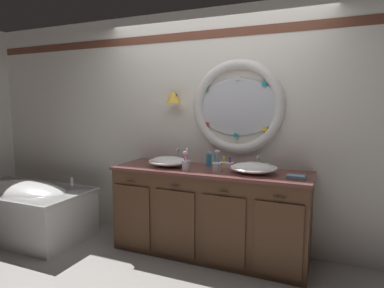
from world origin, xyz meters
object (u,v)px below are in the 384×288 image
object	(u,v)px
sink_basin_left	(169,161)
toothbrush_holder_right	(217,166)
bathtub	(24,207)
folded_hand_towel	(296,177)
toothbrush_holder_left	(186,165)
toiletry_basket	(227,164)
soap_dispenser	(209,160)
sink_basin_right	(253,168)

from	to	relation	value
sink_basin_left	toothbrush_holder_right	size ratio (longest dim) A/B	1.97
bathtub	folded_hand_towel	size ratio (longest dim) A/B	9.38
sink_basin_left	toothbrush_holder_left	world-z (taller)	toothbrush_holder_left
bathtub	toothbrush_holder_left	bearing A→B (deg)	6.20
toothbrush_holder_right	toiletry_basket	world-z (taller)	toothbrush_holder_right
soap_dispenser	bathtub	bearing A→B (deg)	-166.23
bathtub	folded_hand_towel	world-z (taller)	folded_hand_towel
sink_basin_right	toiletry_basket	size ratio (longest dim) A/B	3.05
toothbrush_holder_left	toothbrush_holder_right	bearing A→B (deg)	18.54
toothbrush_holder_right	soap_dispenser	distance (m)	0.27
soap_dispenser	toiletry_basket	bearing A→B (deg)	17.09
toothbrush_holder_left	bathtub	bearing A→B (deg)	-173.80
sink_basin_right	bathtub	bearing A→B (deg)	-172.13
soap_dispenser	folded_hand_towel	bearing A→B (deg)	-14.55
soap_dispenser	toiletry_basket	size ratio (longest dim) A/B	1.13
soap_dispenser	toiletry_basket	distance (m)	0.20
bathtub	toothbrush_holder_right	bearing A→B (deg)	7.79
toothbrush_holder_right	soap_dispenser	size ratio (longest dim) A/B	1.32
sink_basin_left	sink_basin_right	size ratio (longest dim) A/B	0.96
sink_basin_left	sink_basin_right	xyz separation A→B (m)	(0.92, -0.00, -0.00)
toothbrush_holder_left	folded_hand_towel	bearing A→B (deg)	3.94
toothbrush_holder_left	toiletry_basket	world-z (taller)	toothbrush_holder_left
soap_dispenser	folded_hand_towel	world-z (taller)	soap_dispenser
bathtub	soap_dispenser	xyz separation A→B (m)	(2.17, 0.53, 0.64)
toiletry_basket	sink_basin_left	bearing A→B (deg)	-159.54
sink_basin_right	soap_dispenser	world-z (taller)	soap_dispenser
soap_dispenser	toiletry_basket	world-z (taller)	soap_dispenser
folded_hand_towel	toiletry_basket	size ratio (longest dim) A/B	1.15
sink_basin_right	folded_hand_towel	size ratio (longest dim) A/B	2.65
sink_basin_right	toothbrush_holder_left	bearing A→B (deg)	-166.96
toothbrush_holder_right	soap_dispenser	xyz separation A→B (m)	(-0.16, 0.21, 0.02)
sink_basin_left	toiletry_basket	xyz separation A→B (m)	(0.58, 0.22, -0.03)
toothbrush_holder_left	folded_hand_towel	size ratio (longest dim) A/B	1.32
sink_basin_right	toiletry_basket	bearing A→B (deg)	146.88
sink_basin_right	toothbrush_holder_right	world-z (taller)	toothbrush_holder_right
sink_basin_right	soap_dispenser	distance (m)	0.54
toothbrush_holder_right	toiletry_basket	distance (m)	0.27
bathtub	sink_basin_right	distance (m)	2.78
sink_basin_left	toothbrush_holder_left	distance (m)	0.31
soap_dispenser	toothbrush_holder_left	bearing A→B (deg)	-112.58
toothbrush_holder_right	folded_hand_towel	bearing A→B (deg)	-1.91
toothbrush_holder_right	sink_basin_right	bearing A→B (deg)	8.37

